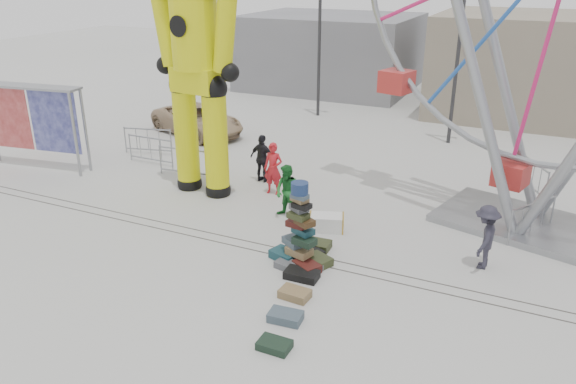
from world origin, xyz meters
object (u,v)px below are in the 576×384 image
at_px(steamer_trunk, 326,223).
at_px(pedestrian_green, 287,192).
at_px(barricade_wheel_front, 532,219).
at_px(barricade_dummy_a, 148,141).
at_px(barricade_dummy_c, 184,162).
at_px(parked_suv, 197,120).
at_px(suitcase_tower, 300,241).
at_px(banner_scaffold, 28,107).
at_px(pedestrian_black, 263,159).
at_px(lamp_post_left, 321,26).
at_px(lamp_post_right, 462,38).
at_px(crash_test_dummy, 196,61).
at_px(pedestrian_grey, 485,237).
at_px(barricade_dummy_b, 151,150).
at_px(barricade_wheel_back, 533,177).
at_px(pedestrian_red, 273,169).

bearing_deg(steamer_trunk, pedestrian_green, 147.81).
relative_size(steamer_trunk, barricade_wheel_front, 0.51).
height_order(barricade_dummy_a, barricade_dummy_c, same).
bearing_deg(parked_suv, suitcase_tower, -114.88).
bearing_deg(banner_scaffold, pedestrian_black, 7.21).
distance_m(lamp_post_left, pedestrian_black, 10.41).
height_order(lamp_post_right, parked_suv, lamp_post_right).
height_order(crash_test_dummy, barricade_dummy_a, crash_test_dummy).
relative_size(pedestrian_green, parked_suv, 0.35).
bearing_deg(barricade_dummy_a, pedestrian_grey, -30.08).
distance_m(barricade_dummy_a, pedestrian_green, 8.49).
bearing_deg(pedestrian_grey, barricade_dummy_b, -98.73).
bearing_deg(banner_scaffold, suitcase_tower, -19.94).
relative_size(barricade_dummy_b, barricade_dummy_c, 1.00).
xyz_separation_m(lamp_post_right, barricade_dummy_c, (-8.16, -8.39, -3.93)).
relative_size(lamp_post_right, barricade_wheel_back, 4.00).
bearing_deg(barricade_dummy_c, barricade_dummy_b, 156.58).
xyz_separation_m(lamp_post_right, pedestrian_green, (-3.21, -10.04, -3.63)).
xyz_separation_m(steamer_trunk, pedestrian_grey, (4.45, -0.32, 0.62)).
distance_m(lamp_post_left, pedestrian_red, 11.34).
bearing_deg(lamp_post_left, barricade_dummy_c, -96.40).
height_order(suitcase_tower, banner_scaffold, banner_scaffold).
bearing_deg(parked_suv, barricade_wheel_front, -88.60).
bearing_deg(crash_test_dummy, barricade_wheel_front, 11.06).
bearing_deg(crash_test_dummy, lamp_post_left, 96.80).
height_order(steamer_trunk, barricade_dummy_b, barricade_dummy_b).
relative_size(barricade_dummy_a, pedestrian_grey, 1.16).
bearing_deg(crash_test_dummy, suitcase_tower, -26.51).
relative_size(lamp_post_right, crash_test_dummy, 0.95).
bearing_deg(banner_scaffold, pedestrian_grey, -10.86).
bearing_deg(barricade_wheel_front, barricade_wheel_back, 33.93).
bearing_deg(barricade_wheel_front, barricade_dummy_c, 121.73).
distance_m(steamer_trunk, parked_suv, 11.34).
distance_m(barricade_dummy_c, pedestrian_grey, 11.07).
distance_m(barricade_dummy_b, barricade_wheel_back, 14.06).
xyz_separation_m(barricade_dummy_b, pedestrian_green, (6.97, -2.29, 0.30)).
xyz_separation_m(lamp_post_left, barricade_dummy_a, (-4.05, -8.80, -3.93)).
xyz_separation_m(steamer_trunk, parked_suv, (-9.03, 6.85, 0.43)).
relative_size(pedestrian_grey, parked_suv, 0.36).
relative_size(lamp_post_right, suitcase_tower, 3.52).
xyz_separation_m(crash_test_dummy, barricade_wheel_front, (10.45, 1.01, -3.91)).
xyz_separation_m(lamp_post_right, barricade_wheel_back, (3.52, -4.62, -3.93)).
bearing_deg(banner_scaffold, barricade_wheel_front, -2.91).
bearing_deg(pedestrian_red, lamp_post_left, 99.20).
distance_m(lamp_post_right, suitcase_tower, 13.15).
distance_m(lamp_post_left, banner_scaffold, 13.96).
height_order(banner_scaffold, steamer_trunk, banner_scaffold).
bearing_deg(suitcase_tower, pedestrian_green, 142.68).
relative_size(barricade_dummy_b, pedestrian_black, 1.15).
bearing_deg(banner_scaffold, steamer_trunk, -10.22).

